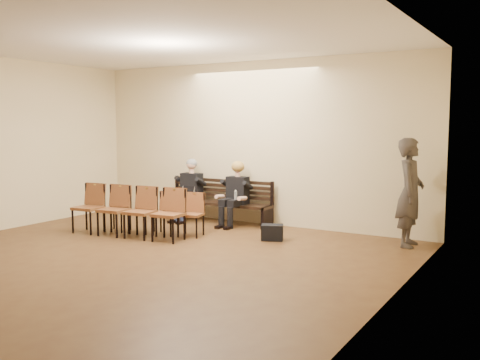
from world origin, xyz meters
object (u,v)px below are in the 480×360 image
Objects in this scene: laptop at (185,196)px; bench at (217,212)px; passerby at (410,184)px; seated_woman at (235,195)px; bag at (272,232)px; seated_man at (189,190)px; chair_row_back at (127,211)px; water_bottle at (236,202)px; chair_row_front at (153,212)px.

bench is at bearing 27.87° from laptop.
seated_woman is at bearing 83.78° from passerby.
bag is (2.56, -0.73, -0.42)m from laptop.
bench is 4.31m from passerby.
seated_man is 0.62× the size of passerby.
passerby is at bearing 15.66° from chair_row_back.
bag is at bearing -13.28° from laptop.
passerby is (4.88, -0.10, 0.42)m from seated_man.
water_bottle is at bearing -27.60° from bench.
seated_woman is (1.21, 0.00, -0.04)m from seated_man.
seated_woman is at bearing 53.54° from chair_row_back.
bag is at bearing 3.35° from chair_row_front.
seated_woman is at bearing 46.62° from chair_row_front.
seated_woman is at bearing 146.07° from bag.
chair_row_front is at bearing 103.14° from passerby.
seated_man is 2.79m from bag.
water_bottle is (1.37, -0.25, -0.13)m from seated_man.
seated_woman is (0.55, -0.12, 0.42)m from bench.
seated_woman reaches higher than chair_row_front.
chair_row_back is at bearing -127.08° from water_bottle.
passerby is (4.86, 0.08, 0.53)m from laptop.
water_bottle is 0.10× the size of passerby.
chair_row_back reaches higher than laptop.
bench is 1.75m from chair_row_front.
seated_woman is 2.38m from chair_row_back.
laptop is 1.42m from chair_row_front.
laptop is 4.89m from passerby.
bench is 7.76× the size of laptop.
passerby is at bearing -3.05° from bench.
water_bottle is at bearing 87.78° from passerby.
seated_man is 1.62m from chair_row_front.
seated_woman reaches higher than laptop.
seated_man is 1.06× the size of seated_woman.
bench is 2.28m from chair_row_back.
seated_woman is 1.21m from laptop.
water_bottle is 0.09× the size of chair_row_back.
seated_woman is 0.31m from water_bottle.
seated_woman is at bearing 11.51° from laptop.
chair_row_back is at bearing 107.19° from passerby.
passerby reaches higher than laptop.
water_bottle is at bearing 150.95° from bag.
laptop is at bearing -171.15° from seated_woman.
laptop is 0.15× the size of passerby.
chair_row_front is (-4.61, -1.47, -0.68)m from passerby.
bench is at bearing 82.37° from passerby.
laptop is 1.59× the size of water_bottle.
seated_man is at bearing 180.00° from seated_woman.
chair_row_front is 0.54m from chair_row_back.
seated_woman is 1.85m from chair_row_front.
bag is 0.18× the size of passerby.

